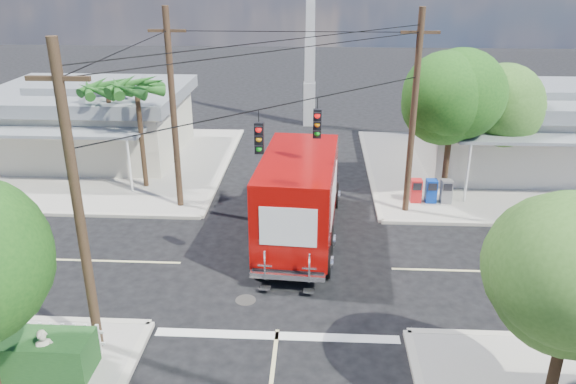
{
  "coord_description": "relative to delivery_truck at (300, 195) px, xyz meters",
  "views": [
    {
      "loc": [
        1.12,
        -18.51,
        10.59
      ],
      "look_at": [
        0.0,
        2.0,
        2.2
      ],
      "focal_mm": 35.0,
      "sensor_mm": 36.0,
      "label": 1
    }
  ],
  "objects": [
    {
      "name": "tree_ne_back",
      "position": [
        9.33,
        6.58,
        2.25
      ],
      "size": [
        3.77,
        3.66,
        5.82
      ],
      "color": "#422D1C",
      "rests_on": "sidewalk_ne"
    },
    {
      "name": "utility_poles",
      "position": [
        -2.06,
        -0.78,
        2.74
      ],
      "size": [
        12.0,
        10.68,
        9.0
      ],
      "color": "#473321",
      "rests_on": "ground"
    },
    {
      "name": "delivery_truck",
      "position": [
        0.0,
        0.0,
        0.0
      ],
      "size": [
        3.38,
        8.98,
        3.81
      ],
      "color": "black",
      "rests_on": "ground"
    },
    {
      "name": "palm_nw_back",
      "position": [
        -9.98,
        6.62,
        2.73
      ],
      "size": [
        3.01,
        3.08,
        5.19
      ],
      "color": "#422D1C",
      "rests_on": "sidewalk_nw"
    },
    {
      "name": "pedestrian",
      "position": [
        -6.46,
        -9.07,
        -1.03
      ],
      "size": [
        0.67,
        0.6,
        1.53
      ],
      "primitive_type": "imported",
      "rotation": [
        0.0,
        0.0,
        0.52
      ],
      "color": "beige",
      "rests_on": "sidewalk_sw"
    },
    {
      "name": "tree_ne_front",
      "position": [
        6.73,
        4.38,
        2.83
      ],
      "size": [
        4.21,
        4.14,
        6.66
      ],
      "color": "#422D1C",
      "rests_on": "sidewalk_ne"
    },
    {
      "name": "palm_nw_front",
      "position": [
        -7.98,
        5.12,
        3.11
      ],
      "size": [
        3.01,
        3.08,
        5.59
      ],
      "color": "#422D1C",
      "rests_on": "sidewalk_nw"
    },
    {
      "name": "radio_tower",
      "position": [
        0.02,
        17.62,
        3.7
      ],
      "size": [
        0.8,
        0.8,
        17.0
      ],
      "color": "silver",
      "rests_on": "ground"
    },
    {
      "name": "building_ne",
      "position": [
        12.02,
        9.58,
        0.38
      ],
      "size": [
        11.8,
        10.2,
        4.5
      ],
      "color": "beige",
      "rests_on": "sidewalk_ne"
    },
    {
      "name": "sidewalk_ne",
      "position": [
        10.4,
        8.5,
        -1.87
      ],
      "size": [
        14.12,
        14.12,
        0.14
      ],
      "color": "#A29D93",
      "rests_on": "ground"
    },
    {
      "name": "picket_fence",
      "position": [
        -8.28,
        -7.98,
        -1.26
      ],
      "size": [
        5.94,
        0.06,
        1.0
      ],
      "color": "silver",
      "rests_on": "sidewalk_sw"
    },
    {
      "name": "ground",
      "position": [
        -0.48,
        -2.38,
        -1.94
      ],
      "size": [
        120.0,
        120.0,
        0.0
      ],
      "primitive_type": "plane",
      "color": "black",
      "rests_on": "ground"
    },
    {
      "name": "road_markings",
      "position": [
        -0.48,
        -3.85,
        -1.93
      ],
      "size": [
        32.0,
        32.0,
        0.01
      ],
      "color": "beige",
      "rests_on": "ground"
    },
    {
      "name": "sidewalk_nw",
      "position": [
        -11.36,
        8.5,
        -1.87
      ],
      "size": [
        14.12,
        14.12,
        0.14
      ],
      "color": "#A29D93",
      "rests_on": "ground"
    },
    {
      "name": "building_nw",
      "position": [
        -12.48,
        10.08,
        0.28
      ],
      "size": [
        10.8,
        10.2,
        4.3
      ],
      "color": "beige",
      "rests_on": "sidewalk_nw"
    },
    {
      "name": "vending_boxes",
      "position": [
        6.02,
        3.82,
        -1.25
      ],
      "size": [
        1.9,
        0.5,
        1.1
      ],
      "color": "red",
      "rests_on": "sidewalk_ne"
    }
  ]
}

